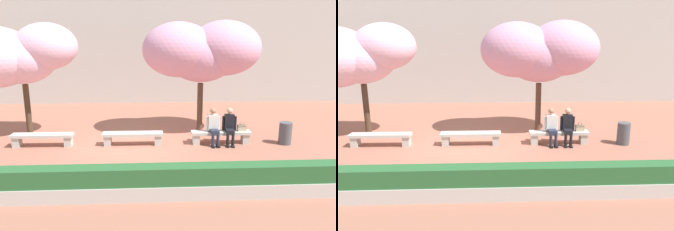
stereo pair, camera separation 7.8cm
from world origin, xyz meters
The scene contains 12 objects.
ground_plane centered at (0.00, 0.00, 0.00)m, with size 100.00×100.00×0.00m, color #9E604C.
building_facade centered at (0.00, 9.34, 4.65)m, with size 28.00×4.00×9.30m, color #B7B2A8.
stone_bench_west_end centered at (-3.12, 0.00, 0.31)m, with size 2.11×0.44×0.45m.
stone_bench_near_west centered at (0.00, 0.00, 0.31)m, with size 2.11×0.44×0.45m.
stone_bench_center centered at (3.12, 0.00, 0.31)m, with size 2.11×0.44×0.45m.
person_seated_left centered at (2.83, -0.05, 0.70)m, with size 0.51×0.70×1.29m.
person_seated_right centered at (3.40, -0.05, 0.70)m, with size 0.51×0.70×1.29m.
handbag centered at (3.86, 0.01, 0.58)m, with size 0.30×0.15×0.34m.
cherry_tree_main centered at (2.61, 1.50, 3.17)m, with size 4.50×2.70×4.32m.
cherry_tree_secondary centered at (-4.27, 1.18, 3.05)m, with size 4.35×3.02×4.21m.
planter_hedge_foreground centered at (0.00, -3.89, 0.39)m, with size 12.32×0.50×0.80m.
trash_bin centered at (5.38, -0.16, 0.39)m, with size 0.44×0.44×0.78m, color #4C4C51.
Camera 2 is at (0.74, -11.01, 3.78)m, focal length 35.00 mm.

